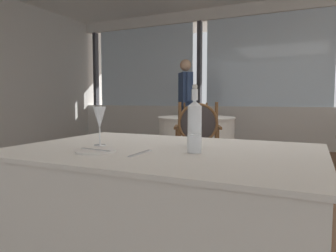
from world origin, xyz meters
TOP-DOWN VIEW (x-y plane):
  - ground_plane at (0.00, 0.00)m, footprint 12.71×12.71m
  - window_wall_far at (-0.00, 3.67)m, footprint 9.18×0.14m
  - foreground_table at (0.21, -1.58)m, footprint 1.50×1.04m
  - side_plate at (-0.03, -1.82)m, footprint 0.19×0.19m
  - butter_knife at (-0.03, -1.82)m, footprint 0.18×0.04m
  - dinner_fork at (0.18, -1.77)m, footprint 0.02×0.19m
  - water_bottle at (0.32, -1.42)m, footprint 0.08×0.08m
  - wine_glass at (-0.14, -1.64)m, footprint 0.07×0.07m
  - water_tumbler at (0.39, -1.63)m, footprint 0.07×0.07m
  - background_table_0 at (-0.63, 1.27)m, footprint 1.12×1.12m
  - dining_chair_0_0 at (-0.98, 2.19)m, footprint 0.63×0.59m
  - dining_chair_0_1 at (-0.29, 0.34)m, footprint 0.63×0.59m
  - diner_person_0 at (-1.39, 2.74)m, footprint 0.38×0.44m

SIDE VIEW (x-z plane):
  - ground_plane at x=0.00m, z-range 0.00..0.00m
  - foreground_table at x=0.21m, z-range 0.00..0.74m
  - background_table_0 at x=-0.63m, z-range 0.00..0.74m
  - dining_chair_0_1 at x=-0.29m, z-range 0.07..1.03m
  - dining_chair_0_0 at x=-0.98m, z-range 0.09..1.02m
  - dinner_fork at x=0.18m, z-range 0.74..0.74m
  - side_plate at x=-0.03m, z-range 0.74..0.75m
  - butter_knife at x=-0.03m, z-range 0.75..0.75m
  - water_tumbler at x=0.39m, z-range 0.74..0.82m
  - water_bottle at x=0.32m, z-range 0.71..1.03m
  - wine_glass at x=-0.14m, z-range 0.78..0.99m
  - diner_person_0 at x=-1.39m, z-range 0.13..1.91m
  - window_wall_far at x=0.00m, z-range -0.30..2.67m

